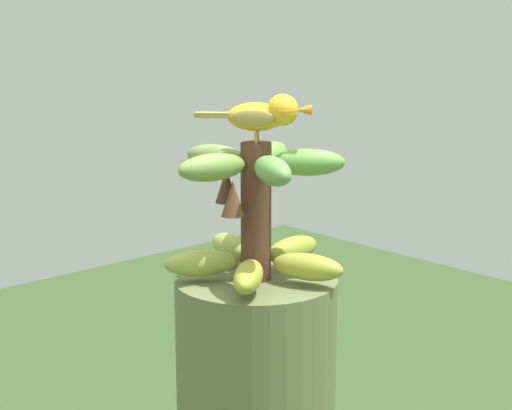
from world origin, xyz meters
name	(u,v)px	position (x,y,z in m)	size (l,w,h in m)	color
banana_bunch	(255,211)	(0.00, 0.00, 1.40)	(0.29, 0.29, 0.22)	#4C2D1E
perched_bird	(266,114)	(0.01, 0.01, 1.56)	(0.15, 0.14, 0.08)	#C68933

